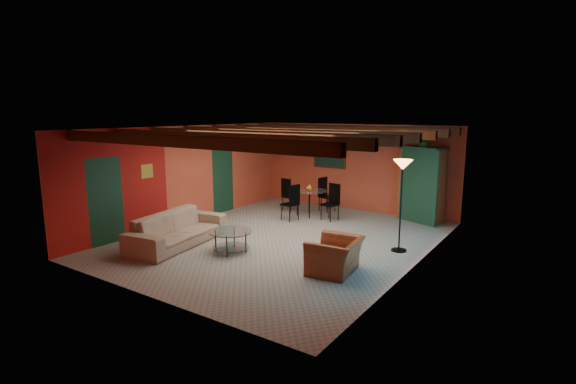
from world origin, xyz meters
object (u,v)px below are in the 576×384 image
Objects in this scene: dining_table at (309,198)px; armchair at (335,256)px; sofa at (178,229)px; floor_lamp at (401,206)px; coffee_table at (231,241)px; potted_plant at (424,141)px; armoire at (422,185)px; vase at (310,177)px.

armchair is at bearing -52.76° from dining_table.
sofa is at bearing -90.13° from armchair.
floor_lamp is at bearing 156.18° from armchair.
coffee_table is at bearing -92.79° from armchair.
sofa reaches higher than armchair.
coffee_table is 0.47× the size of dining_table.
dining_table is 4.49× the size of potted_plant.
floor_lamp reaches higher than armchair.
potted_plant reaches higher than dining_table.
armoire is 1.26m from potted_plant.
vase is at bearing 152.70° from floor_lamp.
dining_table is (1.05, 4.21, 0.15)m from sofa.
armoire is (2.96, 1.22, 0.50)m from dining_table.
armoire is 4.52× the size of potted_plant.
vase is (-2.83, 3.72, 0.82)m from armchair.
potted_plant is (0.00, 0.00, 1.26)m from armoire.
coffee_table is at bearing -117.12° from potted_plant.
floor_lamp is 11.05× the size of vase.
floor_lamp is (4.46, 2.45, 0.66)m from sofa.
armoire is 3.21m from vase.
coffee_table is at bearing -85.23° from vase.
dining_table is at bearing -137.25° from armoire.
sofa is 1.25× the size of floor_lamp.
coffee_table is at bearing -145.01° from floor_lamp.
floor_lamp is at bearing -81.42° from potted_plant.
armchair is 4.74m from vase.
dining_table is (-2.83, 3.72, 0.19)m from armchair.
dining_table is at bearing -157.54° from potted_plant.
vase reaches higher than sofa.
potted_plant is at bearing -45.41° from sofa.
armoire reaches higher than dining_table.
armoire is 11.01× the size of vase.
coffee_table is 6.13m from potted_plant.
floor_lamp is (3.41, -1.76, 0.50)m from dining_table.
dining_table is 10.93× the size of vase.
armoire is at bearing 62.88° from coffee_table.
armchair is 5.32m from potted_plant.
armoire is 1.00× the size of floor_lamp.
coffee_table is (-2.50, -0.20, -0.09)m from armchair.
vase reaches higher than armchair.
potted_plant is at bearing 22.46° from dining_table.
vase is (-0.33, 3.92, 0.91)m from coffee_table.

